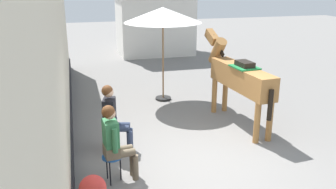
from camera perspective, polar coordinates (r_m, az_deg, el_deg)
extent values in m
plane|color=slate|center=(9.54, -0.43, -2.56)|extent=(40.00, 40.00, 0.00)
cube|color=beige|center=(7.35, -17.11, 4.20)|extent=(0.30, 14.00, 3.40)
cube|color=black|center=(7.83, -15.94, -6.64)|extent=(0.34, 14.00, 0.36)
cube|color=silver|center=(16.62, -2.14, 10.96)|extent=(3.20, 2.40, 2.60)
cylinder|color=#194C99|center=(6.27, -8.79, -9.66)|extent=(0.34, 0.34, 0.03)
cylinder|color=black|center=(6.42, -7.45, -11.37)|extent=(0.02, 0.02, 0.45)
cylinder|color=black|center=(6.48, -9.56, -11.15)|extent=(0.02, 0.02, 0.45)
cylinder|color=black|center=(6.27, -9.06, -12.18)|extent=(0.02, 0.02, 0.45)
cube|color=brown|center=(6.22, -8.84, -8.72)|extent=(0.28, 0.35, 0.20)
cube|color=#337247|center=(6.09, -8.99, -6.03)|extent=(0.26, 0.36, 0.44)
sphere|color=tan|center=(5.95, -9.15, -2.95)|extent=(0.20, 0.20, 0.20)
sphere|color=#593319|center=(5.94, -9.35, -2.70)|extent=(0.22, 0.22, 0.22)
cylinder|color=brown|center=(6.35, -7.31, -8.56)|extent=(0.39, 0.18, 0.13)
cylinder|color=brown|center=(6.53, -5.56, -10.66)|extent=(0.11, 0.11, 0.46)
cylinder|color=brown|center=(6.21, -6.92, -9.18)|extent=(0.39, 0.18, 0.13)
cylinder|color=brown|center=(6.40, -5.15, -11.31)|extent=(0.11, 0.11, 0.46)
cylinder|color=#337247|center=(6.29, -9.21, -5.72)|extent=(0.09, 0.09, 0.42)
cylinder|color=#337247|center=(5.93, -8.33, -7.18)|extent=(0.09, 0.09, 0.42)
cylinder|color=red|center=(7.30, -9.03, -5.52)|extent=(0.34, 0.34, 0.03)
cylinder|color=black|center=(7.38, -7.85, -7.24)|extent=(0.02, 0.02, 0.45)
cylinder|color=black|center=(7.52, -9.33, -6.82)|extent=(0.02, 0.02, 0.45)
cylinder|color=black|center=(7.31, -9.62, -7.62)|extent=(0.02, 0.02, 0.45)
cube|color=#2D3851|center=(7.26, -9.07, -4.69)|extent=(0.31, 0.37, 0.20)
cube|color=black|center=(7.14, -9.20, -2.32)|extent=(0.30, 0.38, 0.44)
sphere|color=tan|center=(7.03, -9.34, 0.35)|extent=(0.20, 0.20, 0.20)
sphere|color=#593319|center=(7.02, -9.51, 0.58)|extent=(0.22, 0.22, 0.22)
cylinder|color=#2D3851|center=(7.33, -7.49, -4.82)|extent=(0.40, 0.22, 0.13)
cylinder|color=#2D3851|center=(7.43, -5.93, -6.97)|extent=(0.11, 0.11, 0.46)
cylinder|color=#2D3851|center=(7.18, -7.64, -5.32)|extent=(0.40, 0.22, 0.13)
cylinder|color=#2D3851|center=(7.28, -6.04, -7.50)|extent=(0.11, 0.11, 0.46)
cylinder|color=black|center=(7.34, -8.79, -2.15)|extent=(0.09, 0.09, 0.42)
cylinder|color=black|center=(6.97, -9.25, -3.28)|extent=(0.09, 0.09, 0.42)
cube|color=#9E6B38|center=(8.43, 11.44, 2.58)|extent=(0.65, 2.23, 0.52)
cylinder|color=#9E6B38|center=(9.38, 7.28, -0.15)|extent=(0.13, 0.13, 0.90)
cylinder|color=#9E6B38|center=(9.52, 8.94, 0.05)|extent=(0.13, 0.13, 0.90)
cylinder|color=#9E6B38|center=(7.82, 13.78, -4.34)|extent=(0.13, 0.13, 0.90)
cylinder|color=#9E6B38|center=(7.99, 15.64, -4.01)|extent=(0.13, 0.13, 0.90)
cylinder|color=#9E6B38|center=(9.36, 7.78, 6.76)|extent=(0.34, 0.65, 0.73)
cube|color=#9E6B38|center=(9.60, 6.90, 8.95)|extent=(0.23, 0.54, 0.40)
cube|color=black|center=(9.31, 7.87, 7.58)|extent=(0.10, 0.63, 0.48)
cylinder|color=black|center=(7.61, 15.74, -1.61)|extent=(0.11, 0.11, 0.65)
cube|color=#197238|center=(8.28, 11.92, 4.24)|extent=(0.55, 0.64, 0.03)
cube|color=black|center=(8.27, 11.95, 4.71)|extent=(0.32, 0.46, 0.12)
sphere|color=red|center=(5.53, -11.72, -14.25)|extent=(0.40, 0.40, 0.40)
cylinder|color=black|center=(10.40, -0.76, -0.60)|extent=(0.44, 0.44, 0.06)
cylinder|color=olive|center=(10.11, -0.78, 5.16)|extent=(0.04, 0.04, 2.20)
cone|color=silver|center=(9.90, -0.81, 12.40)|extent=(2.10, 2.10, 0.40)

